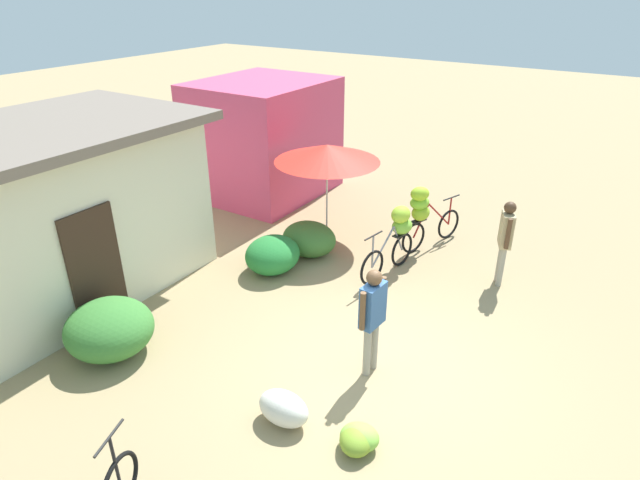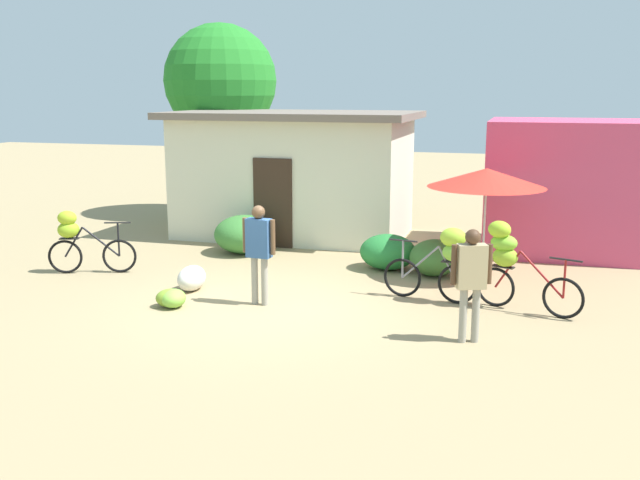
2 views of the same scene
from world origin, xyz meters
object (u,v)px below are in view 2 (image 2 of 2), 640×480
Objects in this scene: market_umbrella at (487,178)px; bicycle_leftmost at (78,237)px; bicycle_near_pile at (445,257)px; person_vendor at (259,244)px; banana_pile_on_ground at (172,298)px; building_low at (294,173)px; tree_behind_building at (221,82)px; shop_pink at (563,186)px; produce_sack at (192,278)px; bicycle_center_loaded at (511,258)px; person_bystander at (471,274)px.

market_umbrella reaches higher than bicycle_leftmost.
person_vendor is at bearing -160.82° from bicycle_near_pile.
banana_pile_on_ground is (-4.22, -1.55, -0.62)m from bicycle_near_pile.
building_low is 3.58× the size of bicycle_near_pile.
market_umbrella is at bearing 75.16° from bicycle_near_pile.
tree_behind_building reaches higher than banana_pile_on_ground.
tree_behind_building is 3.27× the size of bicycle_leftmost.
market_umbrella reaches higher than person_vendor.
shop_pink is (6.16, -0.00, -0.08)m from building_low.
tree_behind_building is (-8.93, 1.99, 2.27)m from shop_pink.
bicycle_center_loaded is at bearing 4.87° from produce_sack.
person_vendor reaches higher than produce_sack.
shop_pink is at bearing -12.57° from tree_behind_building.
tree_behind_building is at bearing 167.43° from shop_pink.
market_umbrella is 5.67m from produce_sack.
tree_behind_building is at bearing 136.25° from bicycle_near_pile.
bicycle_leftmost is 0.99× the size of person_bystander.
market_umbrella reaches higher than bicycle_center_loaded.
bicycle_near_pile is 0.97× the size of bicycle_center_loaded.
building_low is 2.65× the size of market_umbrella.
bicycle_center_loaded is 5.50m from banana_pile_on_ground.
shop_pink is at bearing 62.40° from market_umbrella.
tree_behind_building reaches higher than shop_pink.
market_umbrella is 1.35× the size of person_bystander.
bicycle_leftmost is 0.99× the size of bicycle_near_pile.
building_low reaches higher than person_bystander.
building_low reaches higher than bicycle_leftmost.
market_umbrella is at bearing 14.58° from bicycle_leftmost.
tree_behind_building is 3.17× the size of person_vendor.
building_low reaches higher than produce_sack.
market_umbrella reaches higher than person_bystander.
bicycle_leftmost is 0.96× the size of bicycle_center_loaded.
shop_pink reaches higher than person_vendor.
banana_pile_on_ground is 4.86m from person_bystander.
produce_sack is (-6.33, -5.23, -1.20)m from shop_pink.
shop_pink is at bearing 49.46° from person_vendor.
bicycle_center_loaded reaches higher than banana_pile_on_ground.
person_bystander is at bearing -88.94° from market_umbrella.
building_low is 3.61× the size of bicycle_leftmost.
building_low is 4.05m from tree_behind_building.
tree_behind_building is at bearing 117.92° from person_vendor.
bicycle_center_loaded is (1.04, -0.10, 0.08)m from bicycle_near_pile.
building_low reaches higher than shop_pink.
bicycle_leftmost is 7.75m from person_bystander.
tree_behind_building is at bearing 131.49° from person_bystander.
tree_behind_building is at bearing 109.83° from produce_sack.
market_umbrella is at bearing 40.25° from person_vendor.
bicycle_center_loaded is at bearing 74.71° from person_bystander.
building_low is at bearing 137.65° from bicycle_center_loaded.
bicycle_near_pile is (6.97, -6.67, -2.92)m from tree_behind_building.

